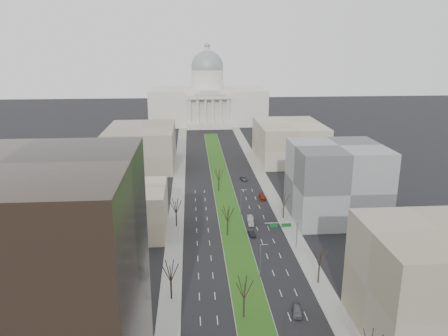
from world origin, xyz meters
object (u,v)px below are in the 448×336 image
car_black (252,233)px  box_van (250,221)px  car_red (262,197)px  car_grey_near (297,310)px  car_grey_far (244,178)px

car_black → box_van: size_ratio=0.62×
car_red → box_van: 23.21m
car_grey_near → car_grey_far: size_ratio=0.96×
car_red → car_grey_far: car_red is taller
car_grey_far → box_van: box_van is taller
box_van → car_grey_far: bearing=87.4°
car_grey_near → car_grey_far: car_grey_near is taller
car_grey_near → car_grey_far: (0.01, 93.34, -0.13)m
car_red → box_van: bearing=-107.0°
car_black → box_van: box_van is taller
car_grey_near → car_black: (-4.14, 39.30, -0.15)m
car_grey_near → car_red: size_ratio=0.89×
car_grey_near → box_van: size_ratio=0.73×
car_black → car_grey_far: 54.20m
car_red → car_grey_near: bearing=-91.7°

